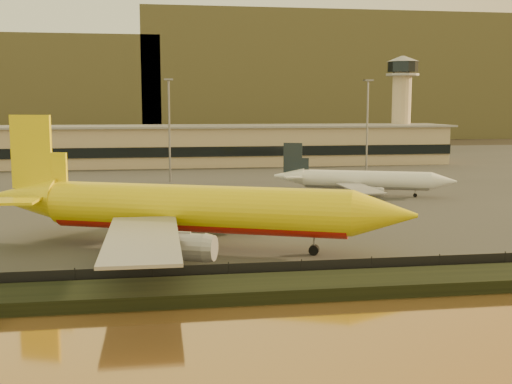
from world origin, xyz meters
TOP-DOWN VIEW (x-y plane):
  - ground at (0.00, 0.00)m, footprint 900.00×900.00m
  - embankment at (0.00, -17.00)m, footprint 320.00×7.00m
  - tarmac at (0.00, 95.00)m, footprint 320.00×220.00m
  - perimeter_fence at (0.00, -13.00)m, footprint 300.00×0.05m
  - terminal_building at (-14.52, 125.55)m, footprint 202.00×25.00m
  - control_tower at (70.00, 131.00)m, footprint 11.20×11.20m
  - apron_light_masts at (15.00, 75.00)m, footprint 152.20×12.20m
  - distant_hills at (-20.74, 340.00)m, footprint 470.00×160.00m
  - dhl_cargo_jet at (-9.10, 4.90)m, footprint 56.84×53.79m
  - white_narrowbody_jet at (29.73, 49.59)m, footprint 36.83×34.80m
  - gse_vehicle_yellow at (17.68, 33.70)m, footprint 4.49×3.30m
  - gse_vehicle_white at (-11.90, 28.00)m, footprint 4.46×2.65m

SIDE VIEW (x-z plane):
  - ground at x=0.00m, z-range 0.00..0.00m
  - tarmac at x=0.00m, z-range 0.00..0.20m
  - embankment at x=0.00m, z-range 0.00..1.40m
  - gse_vehicle_yellow at x=17.68m, z-range 0.20..2.04m
  - gse_vehicle_white at x=-11.90m, z-range 0.20..2.08m
  - perimeter_fence at x=0.00m, z-range 0.20..2.40m
  - white_narrowbody_jet at x=29.73m, z-range -2.01..8.98m
  - dhl_cargo_jet at x=-9.10m, z-range -3.37..14.34m
  - terminal_building at x=-14.52m, z-range -0.05..12.55m
  - apron_light_masts at x=15.00m, z-range 3.00..28.40m
  - control_tower at x=70.00m, z-range 3.91..39.41m
  - distant_hills at x=-20.74m, z-range -3.61..66.39m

